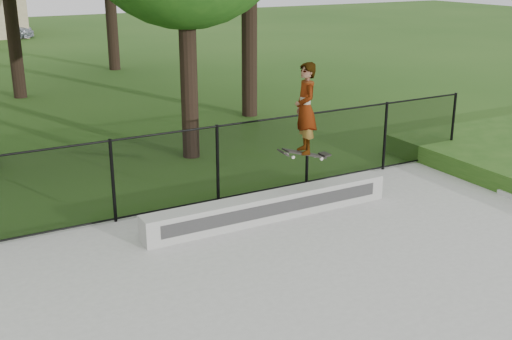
# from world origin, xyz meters

# --- Properties ---
(grind_ledge) EXTENTS (4.74, 0.40, 0.46)m
(grind_ledge) POSITION_xyz_m (2.44, 4.70, 0.29)
(grind_ledge) COLOR #A2A29D
(grind_ledge) RESTS_ON concrete_slab
(skater_airborne) EXTENTS (0.81, 0.66, 1.79)m
(skater_airborne) POSITION_xyz_m (3.12, 4.68, 1.95)
(skater_airborne) COLOR black
(skater_airborne) RESTS_ON ground
(chainlink_fence) EXTENTS (16.06, 0.06, 1.50)m
(chainlink_fence) POSITION_xyz_m (0.00, 5.90, 0.81)
(chainlink_fence) COLOR black
(chainlink_fence) RESTS_ON concrete_slab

